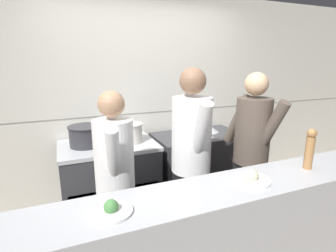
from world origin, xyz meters
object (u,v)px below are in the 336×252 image
(mixing_bowl_steel, at_px, (208,128))
(chef_line, at_px, (251,148))
(plated_dish_appetiser, at_px, (252,178))
(stock_pot, at_px, (86,135))
(sauce_pot, at_px, (130,132))
(chef_head_cook, at_px, (115,175))
(pepper_mill, at_px, (310,148))
(chefs_knife, at_px, (197,136))
(plated_dish_main, at_px, (111,210))
(oven_range, at_px, (110,182))
(chef_sous, at_px, (191,154))

(mixing_bowl_steel, height_order, chef_line, chef_line)
(mixing_bowl_steel, relative_size, plated_dish_appetiser, 1.00)
(mixing_bowl_steel, xyz_separation_m, plated_dish_appetiser, (-0.52, -1.46, 0.04))
(stock_pot, distance_m, sauce_pot, 0.47)
(plated_dish_appetiser, relative_size, chef_head_cook, 0.17)
(sauce_pot, xyz_separation_m, pepper_mill, (1.10, -1.35, 0.10))
(plated_dish_appetiser, bearing_deg, chefs_knife, 78.47)
(plated_dish_appetiser, xyz_separation_m, pepper_mill, (0.56, 0.01, 0.15))
(stock_pot, height_order, chef_line, chef_line)
(chef_line, bearing_deg, plated_dish_main, -167.94)
(oven_range, relative_size, chef_sous, 0.59)
(stock_pot, height_order, chef_sous, chef_sous)
(plated_dish_main, bearing_deg, chef_head_cook, 77.32)
(sauce_pot, height_order, pepper_mill, pepper_mill)
(oven_range, bearing_deg, plated_dish_appetiser, -60.65)
(plated_dish_main, distance_m, chef_sous, 1.06)
(plated_dish_main, xyz_separation_m, chef_sous, (0.84, 0.65, -0.01))
(mixing_bowl_steel, distance_m, plated_dish_main, 2.13)
(sauce_pot, xyz_separation_m, chefs_knife, (0.80, -0.05, -0.12))
(chefs_knife, distance_m, chef_sous, 0.81)
(plated_dish_main, bearing_deg, stock_pot, 89.90)
(chef_sous, bearing_deg, mixing_bowl_steel, 59.16)
(chefs_knife, height_order, chef_line, chef_line)
(plated_dish_appetiser, bearing_deg, sauce_pot, 111.53)
(chefs_knife, bearing_deg, chef_sous, -122.19)
(stock_pot, distance_m, plated_dish_main, 1.44)
(oven_range, distance_m, sauce_pot, 0.62)
(stock_pot, xyz_separation_m, chef_head_cook, (0.15, -0.77, -0.15))
(stock_pot, xyz_separation_m, plated_dish_main, (-0.00, -1.44, -0.05))
(chefs_knife, bearing_deg, chef_head_cook, -149.35)
(oven_range, bearing_deg, chef_line, -30.34)
(plated_dish_main, height_order, chef_sous, chef_sous)
(sauce_pot, distance_m, chef_line, 1.29)
(stock_pot, height_order, plated_dish_appetiser, stock_pot)
(plated_dish_appetiser, bearing_deg, pepper_mill, 1.22)
(chef_head_cook, distance_m, chef_sous, 0.70)
(plated_dish_main, height_order, chef_head_cook, chef_head_cook)
(oven_range, distance_m, chef_sous, 1.11)
(chef_head_cook, height_order, chef_sous, chef_sous)
(stock_pot, relative_size, chefs_knife, 1.19)
(mixing_bowl_steel, relative_size, chef_sous, 0.15)
(oven_range, xyz_separation_m, pepper_mill, (1.34, -1.38, 0.67))
(chef_sous, distance_m, chef_line, 0.68)
(chefs_knife, relative_size, plated_dish_main, 1.24)
(oven_range, bearing_deg, stock_pot, 173.93)
(stock_pot, xyz_separation_m, sauce_pot, (0.47, -0.06, -0.00))
(chef_head_cook, bearing_deg, pepper_mill, -12.21)
(oven_range, relative_size, mixing_bowl_steel, 3.86)
(chef_line, bearing_deg, stock_pot, 141.66)
(mixing_bowl_steel, height_order, plated_dish_main, plated_dish_main)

